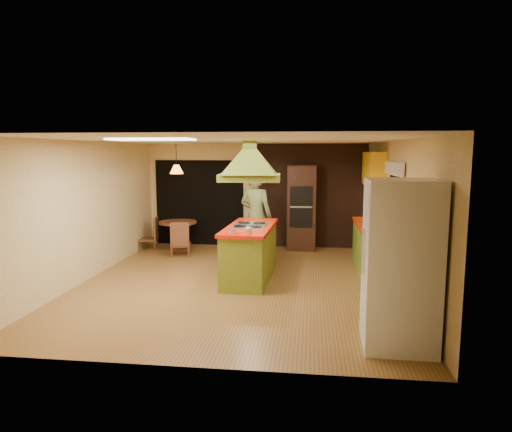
# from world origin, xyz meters

# --- Properties ---
(ground) EXTENTS (6.50, 6.50, 0.00)m
(ground) POSITION_xyz_m (0.00, 0.00, 0.00)
(ground) COLOR olive
(ground) RESTS_ON ground
(room_walls) EXTENTS (5.50, 6.50, 6.50)m
(room_walls) POSITION_xyz_m (0.00, 0.00, 1.25)
(room_walls) COLOR beige
(room_walls) RESTS_ON ground
(ceiling_plane) EXTENTS (6.50, 6.50, 0.00)m
(ceiling_plane) POSITION_xyz_m (0.00, 0.00, 2.50)
(ceiling_plane) COLOR silver
(ceiling_plane) RESTS_ON room_walls
(brick_panel) EXTENTS (2.64, 0.03, 2.50)m
(brick_panel) POSITION_xyz_m (1.25, 3.23, 1.25)
(brick_panel) COLOR #381E14
(brick_panel) RESTS_ON ground
(nook_opening) EXTENTS (2.20, 0.03, 2.10)m
(nook_opening) POSITION_xyz_m (-1.50, 3.23, 1.05)
(nook_opening) COLOR black
(nook_opening) RESTS_ON ground
(right_counter) EXTENTS (0.62, 3.05, 0.92)m
(right_counter) POSITION_xyz_m (2.45, 0.60, 0.46)
(right_counter) COLOR olive
(right_counter) RESTS_ON ground
(upper_cabinets) EXTENTS (0.34, 1.40, 0.70)m
(upper_cabinets) POSITION_xyz_m (2.57, 2.20, 1.95)
(upper_cabinets) COLOR yellow
(upper_cabinets) RESTS_ON room_walls
(window_right) EXTENTS (0.12, 1.35, 1.06)m
(window_right) POSITION_xyz_m (2.70, 0.40, 1.77)
(window_right) COLOR black
(window_right) RESTS_ON room_walls
(fluor_panel) EXTENTS (1.20, 0.60, 0.03)m
(fluor_panel) POSITION_xyz_m (-1.10, -1.20, 2.48)
(fluor_panel) COLOR white
(fluor_panel) RESTS_ON ceiling_plane
(kitchen_island) EXTENTS (0.87, 2.00, 1.00)m
(kitchen_island) POSITION_xyz_m (0.16, 0.25, 0.50)
(kitchen_island) COLOR olive
(kitchen_island) RESTS_ON ground
(range_hood) EXTENTS (1.12, 0.83, 0.80)m
(range_hood) POSITION_xyz_m (0.16, 0.25, 2.25)
(range_hood) COLOR #5D6A1A
(range_hood) RESTS_ON ceiling_plane
(man) EXTENTS (0.82, 0.67, 1.93)m
(man) POSITION_xyz_m (0.11, 1.59, 0.96)
(man) COLOR #515D31
(man) RESTS_ON ground
(refrigerator) EXTENTS (0.84, 0.79, 1.99)m
(refrigerator) POSITION_xyz_m (2.30, -2.41, 1.00)
(refrigerator) COLOR white
(refrigerator) RESTS_ON ground
(wall_oven) EXTENTS (0.67, 0.61, 2.00)m
(wall_oven) POSITION_xyz_m (1.03, 2.95, 1.00)
(wall_oven) COLOR #402214
(wall_oven) RESTS_ON ground
(dining_table) EXTENTS (0.89, 0.89, 0.67)m
(dining_table) POSITION_xyz_m (-1.87, 2.59, 0.47)
(dining_table) COLOR brown
(dining_table) RESTS_ON ground
(chair_left) EXTENTS (0.48, 0.48, 0.76)m
(chair_left) POSITION_xyz_m (-2.57, 2.49, 0.38)
(chair_left) COLOR brown
(chair_left) RESTS_ON ground
(chair_near) EXTENTS (0.51, 0.51, 0.78)m
(chair_near) POSITION_xyz_m (-1.62, 1.94, 0.39)
(chair_near) COLOR brown
(chair_near) RESTS_ON ground
(pendant_lamp) EXTENTS (0.36, 0.36, 0.20)m
(pendant_lamp) POSITION_xyz_m (-1.87, 2.59, 1.90)
(pendant_lamp) COLOR #FF9E3F
(pendant_lamp) RESTS_ON ceiling_plane
(canister_large) EXTENTS (0.19, 0.19, 0.24)m
(canister_large) POSITION_xyz_m (2.40, 1.62, 1.04)
(canister_large) COLOR #FFEBCD
(canister_large) RESTS_ON right_counter
(canister_medium) EXTENTS (0.15, 0.15, 0.17)m
(canister_medium) POSITION_xyz_m (2.40, 1.40, 1.00)
(canister_medium) COLOR beige
(canister_medium) RESTS_ON right_counter
(canister_small) EXTENTS (0.14, 0.14, 0.17)m
(canister_small) POSITION_xyz_m (2.40, 1.44, 1.01)
(canister_small) COLOR #F5E7C5
(canister_small) RESTS_ON right_counter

